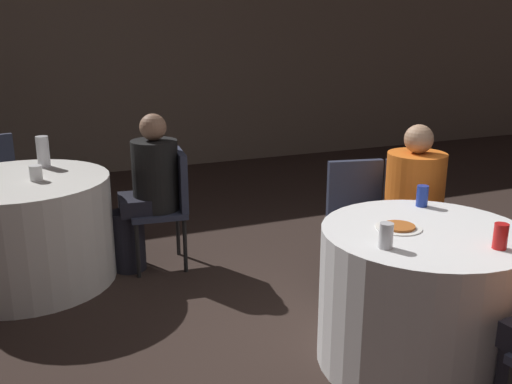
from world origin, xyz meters
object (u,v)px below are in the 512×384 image
at_px(table_far, 25,231).
at_px(person_black_shirt, 147,192).
at_px(soda_can_blue, 422,196).
at_px(soda_can_silver, 386,236).
at_px(table_near, 420,297).
at_px(chair_far_east, 169,198).
at_px(bottle_far, 43,152).
at_px(person_orange_shirt, 414,211).
at_px(chair_near_northeast, 412,214).
at_px(soda_can_red, 501,236).
at_px(chair_near_north, 358,214).
at_px(pizza_plate_near, 399,227).

height_order(table_far, person_black_shirt, person_black_shirt).
height_order(soda_can_blue, soda_can_silver, same).
distance_m(table_near, soda_can_blue, 0.60).
xyz_separation_m(chair_far_east, bottle_far, (-0.82, 0.42, 0.33)).
bearing_deg(person_black_shirt, person_orange_shirt, -120.93).
relative_size(chair_near_northeast, person_black_shirt, 0.76).
bearing_deg(person_black_shirt, chair_far_east, -90.00).
relative_size(table_far, soda_can_red, 9.77).
xyz_separation_m(table_far, chair_near_north, (2.09, -0.96, 0.15)).
height_order(table_far, pizza_plate_near, pizza_plate_near).
distance_m(table_near, person_black_shirt, 2.09).
relative_size(table_near, chair_near_north, 1.22).
relative_size(table_far, chair_near_northeast, 1.37).
relative_size(table_near, pizza_plate_near, 4.52).
bearing_deg(chair_near_northeast, bottle_far, 1.85).
bearing_deg(table_far, pizza_plate_near, -45.36).
distance_m(table_far, chair_near_north, 2.30).
distance_m(soda_can_silver, soda_can_red, 0.53).
height_order(table_far, soda_can_red, soda_can_red).
distance_m(table_near, soda_can_silver, 0.56).
distance_m(chair_near_northeast, soda_can_blue, 0.60).
distance_m(soda_can_red, bottle_far, 3.13).
bearing_deg(chair_near_northeast, table_near, 90.00).
height_order(chair_near_north, soda_can_red, chair_near_north).
xyz_separation_m(chair_far_east, person_black_shirt, (-0.16, 0.02, 0.06)).
relative_size(person_black_shirt, bottle_far, 5.08).
distance_m(chair_far_east, soda_can_silver, 1.99).
xyz_separation_m(chair_near_north, person_orange_shirt, (0.25, -0.27, 0.07)).
bearing_deg(bottle_far, soda_can_silver, -59.06).
bearing_deg(table_far, soda_can_red, -47.19).
bearing_deg(table_far, table_near, -44.83).
distance_m(chair_far_east, pizza_plate_near, 1.88).
bearing_deg(person_orange_shirt, person_black_shirt, -3.22).
bearing_deg(pizza_plate_near, chair_near_north, 70.05).
distance_m(table_near, bottle_far, 2.82).
height_order(chair_far_east, bottle_far, bottle_far).
xyz_separation_m(table_far, soda_can_blue, (2.13, -1.54, 0.43)).
bearing_deg(chair_near_north, soda_can_silver, 75.12).
xyz_separation_m(table_near, soda_can_red, (0.15, -0.33, 0.43)).
bearing_deg(person_black_shirt, soda_can_red, -144.10).
bearing_deg(bottle_far, person_orange_shirt, -35.40).
bearing_deg(soda_can_blue, chair_far_east, 128.26).
height_order(chair_near_north, chair_far_east, same).
distance_m(chair_near_northeast, soda_can_red, 1.20).
distance_m(person_orange_shirt, soda_can_silver, 1.11).
distance_m(soda_can_blue, bottle_far, 2.69).
xyz_separation_m(soda_can_silver, soda_can_red, (0.49, -0.21, 0.00)).
height_order(table_near, person_orange_shirt, person_orange_shirt).
xyz_separation_m(chair_near_northeast, person_orange_shirt, (-0.08, -0.13, 0.07)).
relative_size(chair_far_east, soda_can_blue, 7.16).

